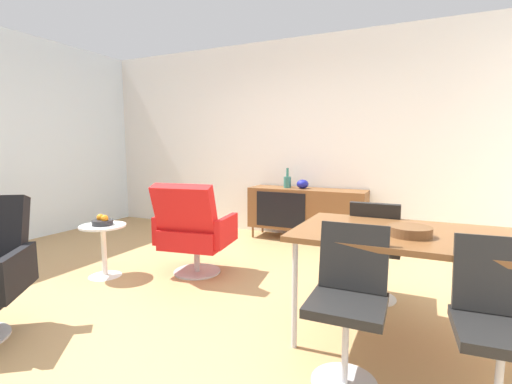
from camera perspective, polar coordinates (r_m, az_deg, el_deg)
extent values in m
plane|color=tan|center=(3.32, -11.04, -15.88)|extent=(8.32, 8.32, 0.00)
cube|color=white|center=(5.37, 5.36, 8.27)|extent=(6.80, 0.12, 2.80)
cube|color=brown|center=(5.04, 7.94, -2.65)|extent=(1.60, 0.44, 0.56)
cube|color=black|center=(4.93, 3.83, -2.82)|extent=(0.70, 0.01, 0.48)
cylinder|color=brown|center=(5.23, -0.51, -6.27)|extent=(0.03, 0.03, 0.16)
cylinder|color=brown|center=(4.79, 15.81, -7.77)|extent=(0.03, 0.03, 0.16)
cylinder|color=brown|center=(5.53, 1.03, -5.53)|extent=(0.03, 0.03, 0.16)
cylinder|color=brown|center=(5.12, 16.44, -6.85)|extent=(0.03, 0.03, 0.16)
ellipsoid|color=navy|center=(5.02, 7.32, 1.25)|extent=(0.16, 0.16, 0.12)
cylinder|color=#337266|center=(5.09, 4.95, 1.54)|extent=(0.10, 0.10, 0.15)
cylinder|color=#337266|center=(5.07, 4.96, 3.09)|extent=(0.04, 0.04, 0.12)
cube|color=brown|center=(2.56, 24.73, -6.34)|extent=(1.60, 0.90, 0.04)
cylinder|color=#B7B7BC|center=(2.41, 6.09, -15.76)|extent=(0.04, 0.04, 0.70)
cylinder|color=#B7B7BC|center=(3.12, 10.88, -10.51)|extent=(0.04, 0.04, 0.70)
cylinder|color=brown|center=(2.45, 23.01, -5.68)|extent=(0.26, 0.26, 0.06)
cube|color=black|center=(3.24, 18.36, -8.24)|extent=(0.40, 0.40, 0.05)
cube|color=black|center=(3.02, 18.08, -5.16)|extent=(0.38, 0.09, 0.38)
cylinder|color=#B7B7BC|center=(3.31, 18.19, -12.20)|extent=(0.04, 0.04, 0.42)
cylinder|color=#B7B7BC|center=(3.39, 18.05, -15.51)|extent=(0.36, 0.36, 0.01)
cube|color=black|center=(2.08, 14.03, -16.84)|extent=(0.41, 0.41, 0.05)
cube|color=black|center=(2.18, 15.04, -9.79)|extent=(0.38, 0.10, 0.38)
cylinder|color=#B7B7BC|center=(2.19, 13.82, -22.54)|extent=(0.04, 0.04, 0.42)
cylinder|color=#B7B7BC|center=(2.30, 13.65, -27.02)|extent=(0.36, 0.36, 0.01)
cube|color=black|center=(2.08, 34.27, -17.90)|extent=(0.43, 0.43, 0.05)
cube|color=black|center=(2.17, 33.58, -10.77)|extent=(0.39, 0.12, 0.38)
cylinder|color=#B7B7BC|center=(2.19, 33.80, -23.58)|extent=(0.04, 0.04, 0.42)
cube|color=red|center=(3.79, -9.33, -6.87)|extent=(0.68, 0.64, 0.20)
cube|color=red|center=(3.51, -11.13, -2.83)|extent=(0.63, 0.36, 0.51)
cube|color=red|center=(3.64, -4.64, -6.07)|extent=(0.14, 0.51, 0.28)
cube|color=red|center=(3.92, -13.71, -5.29)|extent=(0.14, 0.51, 0.28)
cylinder|color=#B7B7BC|center=(3.85, -9.25, -10.33)|extent=(0.06, 0.06, 0.28)
cylinder|color=#B7B7BC|center=(3.89, -9.21, -12.19)|extent=(0.48, 0.48, 0.02)
cube|color=black|center=(2.95, -33.32, -10.38)|extent=(0.35, 0.44, 0.28)
cylinder|color=white|center=(3.91, -22.92, -4.94)|extent=(0.44, 0.44, 0.02)
cylinder|color=white|center=(3.97, -22.74, -8.61)|extent=(0.05, 0.05, 0.50)
cone|color=white|center=(4.04, -22.57, -11.90)|extent=(0.32, 0.32, 0.02)
cylinder|color=#262628|center=(3.90, -22.95, -4.44)|extent=(0.20, 0.20, 0.05)
sphere|color=orange|center=(3.86, -22.66, -3.85)|extent=(0.07, 0.07, 0.07)
sphere|color=orange|center=(3.93, -23.25, -3.69)|extent=(0.07, 0.07, 0.07)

